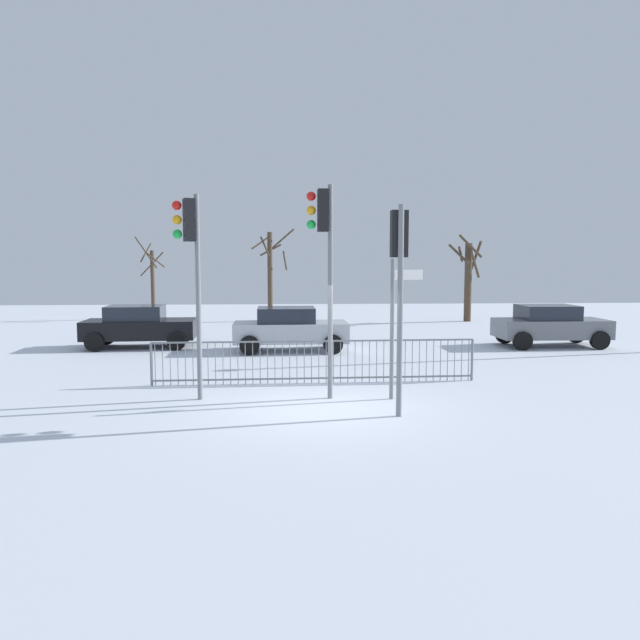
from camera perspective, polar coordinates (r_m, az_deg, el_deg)
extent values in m
plane|color=silver|center=(12.54, 0.11, -8.33)|extent=(60.00, 60.00, 0.00)
cylinder|color=slate|center=(13.25, -11.45, 2.02)|extent=(0.11, 0.11, 4.44)
cube|color=black|center=(13.22, -12.30, 9.23)|extent=(0.31, 0.37, 0.90)
sphere|color=red|center=(13.21, -13.42, 10.52)|extent=(0.20, 0.20, 0.20)
sphere|color=orange|center=(13.18, -13.39, 9.22)|extent=(0.20, 0.20, 0.20)
sphere|color=green|center=(13.17, -13.36, 7.92)|extent=(0.20, 0.20, 0.20)
cylinder|color=slate|center=(11.65, 7.59, 0.76)|extent=(0.11, 0.11, 4.09)
cube|color=black|center=(11.79, 7.51, 8.09)|extent=(0.33, 0.23, 0.90)
sphere|color=red|center=(12.05, 7.27, 9.47)|extent=(0.20, 0.20, 0.20)
sphere|color=orange|center=(12.03, 7.25, 8.04)|extent=(0.20, 0.20, 0.20)
sphere|color=green|center=(12.02, 7.23, 6.62)|extent=(0.20, 0.20, 0.20)
cylinder|color=slate|center=(13.09, 0.98, 2.56)|extent=(0.11, 0.11, 4.65)
cube|color=black|center=(13.10, 0.26, 10.33)|extent=(0.23, 0.33, 0.90)
sphere|color=red|center=(13.11, -0.85, 11.64)|extent=(0.20, 0.20, 0.20)
sphere|color=orange|center=(13.08, -0.85, 10.34)|extent=(0.20, 0.20, 0.20)
sphere|color=green|center=(13.06, -0.84, 9.03)|extent=(0.20, 0.20, 0.20)
cylinder|color=slate|center=(13.17, 6.84, -0.91)|extent=(0.09, 0.09, 3.07)
cube|color=white|center=(13.29, 8.40, 4.26)|extent=(0.67, 0.25, 0.22)
cube|color=slate|center=(14.86, -0.46, -2.02)|extent=(7.97, 0.25, 0.04)
cube|color=slate|center=(15.01, -0.46, -5.54)|extent=(7.97, 0.25, 0.04)
cylinder|color=slate|center=(15.16, -15.35, -4.07)|extent=(0.02, 0.02, 1.05)
cylinder|color=slate|center=(15.13, -14.67, -4.07)|extent=(0.02, 0.02, 1.05)
cylinder|color=slate|center=(15.10, -13.99, -4.08)|extent=(0.02, 0.02, 1.05)
cylinder|color=slate|center=(15.07, -13.31, -4.08)|extent=(0.02, 0.02, 1.05)
cylinder|color=slate|center=(15.05, -12.63, -4.08)|extent=(0.02, 0.02, 1.05)
cylinder|color=slate|center=(15.02, -11.94, -4.08)|extent=(0.02, 0.02, 1.05)
cylinder|color=slate|center=(15.00, -11.25, -4.08)|extent=(0.02, 0.02, 1.05)
cylinder|color=slate|center=(14.98, -10.56, -4.08)|extent=(0.02, 0.02, 1.05)
cylinder|color=slate|center=(14.96, -9.87, -4.08)|extent=(0.02, 0.02, 1.05)
cylinder|color=slate|center=(14.95, -9.18, -4.08)|extent=(0.02, 0.02, 1.05)
cylinder|color=slate|center=(14.93, -8.48, -4.08)|extent=(0.02, 0.02, 1.05)
cylinder|color=slate|center=(14.92, -7.78, -4.07)|extent=(0.02, 0.02, 1.05)
cylinder|color=slate|center=(14.91, -7.09, -4.07)|extent=(0.02, 0.02, 1.05)
cylinder|color=slate|center=(14.91, -6.39, -4.07)|extent=(0.02, 0.02, 1.05)
cylinder|color=slate|center=(14.90, -5.69, -4.06)|extent=(0.02, 0.02, 1.05)
cylinder|color=slate|center=(14.90, -4.99, -4.06)|extent=(0.02, 0.02, 1.05)
cylinder|color=slate|center=(14.90, -4.29, -4.05)|extent=(0.02, 0.02, 1.05)
cylinder|color=slate|center=(14.90, -3.59, -4.05)|extent=(0.02, 0.02, 1.05)
cylinder|color=slate|center=(14.91, -2.90, -4.04)|extent=(0.02, 0.02, 1.05)
cylinder|color=slate|center=(14.91, -2.20, -4.03)|extent=(0.02, 0.02, 1.05)
cylinder|color=slate|center=(14.92, -1.50, -4.02)|extent=(0.02, 0.02, 1.05)
cylinder|color=slate|center=(14.93, -0.81, -4.02)|extent=(0.02, 0.02, 1.05)
cylinder|color=slate|center=(14.95, -0.11, -4.01)|extent=(0.02, 0.02, 1.05)
cylinder|color=slate|center=(14.96, 0.58, -4.00)|extent=(0.02, 0.02, 1.05)
cylinder|color=slate|center=(14.98, 1.28, -3.99)|extent=(0.02, 0.02, 1.05)
cylinder|color=slate|center=(15.00, 1.97, -3.98)|extent=(0.02, 0.02, 1.05)
cylinder|color=slate|center=(15.02, 2.65, -3.96)|extent=(0.02, 0.02, 1.05)
cylinder|color=slate|center=(15.05, 3.34, -3.95)|extent=(0.02, 0.02, 1.05)
cylinder|color=slate|center=(15.07, 4.02, -3.94)|extent=(0.02, 0.02, 1.05)
cylinder|color=slate|center=(15.10, 4.71, -3.93)|extent=(0.02, 0.02, 1.05)
cylinder|color=slate|center=(15.13, 5.38, -3.91)|extent=(0.02, 0.02, 1.05)
cylinder|color=slate|center=(15.16, 6.06, -3.90)|extent=(0.02, 0.02, 1.05)
cylinder|color=slate|center=(15.20, 6.73, -3.89)|extent=(0.02, 0.02, 1.05)
cylinder|color=slate|center=(15.23, 7.40, -3.87)|extent=(0.02, 0.02, 1.05)
cylinder|color=slate|center=(15.27, 8.07, -3.86)|extent=(0.02, 0.02, 1.05)
cylinder|color=slate|center=(15.31, 8.73, -3.84)|extent=(0.02, 0.02, 1.05)
cylinder|color=slate|center=(15.36, 9.39, -3.82)|extent=(0.02, 0.02, 1.05)
cylinder|color=slate|center=(15.40, 10.05, -3.81)|extent=(0.02, 0.02, 1.05)
cylinder|color=slate|center=(15.45, 10.70, -3.79)|extent=(0.02, 0.02, 1.05)
cylinder|color=slate|center=(15.50, 11.35, -3.77)|extent=(0.02, 0.02, 1.05)
cylinder|color=slate|center=(15.55, 11.99, -3.76)|extent=(0.02, 0.02, 1.05)
cylinder|color=slate|center=(15.60, 12.63, -3.74)|extent=(0.02, 0.02, 1.05)
cylinder|color=slate|center=(15.65, 13.27, -3.72)|extent=(0.02, 0.02, 1.05)
cylinder|color=slate|center=(15.71, 13.90, -3.70)|extent=(0.02, 0.02, 1.05)
cylinder|color=slate|center=(15.18, -15.69, -4.07)|extent=(0.06, 0.06, 1.05)
cylinder|color=slate|center=(15.74, 14.21, -3.69)|extent=(0.06, 0.06, 1.05)
cube|color=#B2B5BA|center=(20.28, -2.79, -1.12)|extent=(3.83, 1.77, 0.65)
cube|color=#1E232D|center=(20.22, -3.22, 0.42)|extent=(1.93, 1.53, 0.55)
cylinder|color=black|center=(21.24, 0.80, -1.70)|extent=(0.64, 0.23, 0.64)
cylinder|color=black|center=(19.56, 1.24, -2.33)|extent=(0.64, 0.23, 0.64)
cylinder|color=black|center=(21.18, -6.50, -1.75)|extent=(0.64, 0.23, 0.64)
cylinder|color=black|center=(19.49, -6.69, -2.39)|extent=(0.64, 0.23, 0.64)
cube|color=slate|center=(22.83, 21.02, -0.74)|extent=(3.80, 1.70, 0.65)
cube|color=#1E232D|center=(22.71, 20.73, 0.64)|extent=(1.90, 1.50, 0.55)
cylinder|color=black|center=(24.20, 23.09, -1.25)|extent=(0.64, 0.22, 0.64)
cylinder|color=black|center=(22.70, 24.98, -1.75)|extent=(0.64, 0.22, 0.64)
cylinder|color=black|center=(23.13, 17.08, -1.34)|extent=(0.64, 0.22, 0.64)
cylinder|color=black|center=(21.56, 18.64, -1.88)|extent=(0.64, 0.22, 0.64)
cube|color=black|center=(21.99, -16.66, -0.83)|extent=(3.88, 1.90, 0.65)
cube|color=#1E232D|center=(21.96, -17.09, 0.59)|extent=(1.98, 1.60, 0.55)
cylinder|color=black|center=(22.66, -12.89, -1.38)|extent=(0.65, 0.25, 0.64)
cylinder|color=black|center=(20.98, -13.43, -1.94)|extent=(0.65, 0.25, 0.64)
cylinder|color=black|center=(23.13, -19.55, -1.42)|extent=(0.65, 0.25, 0.64)
cylinder|color=black|center=(21.49, -20.59, -1.97)|extent=(0.65, 0.25, 0.64)
cylinder|color=#473828|center=(32.74, -15.56, 3.24)|extent=(0.20, 0.20, 3.57)
cylinder|color=#473828|center=(33.31, -15.64, 5.12)|extent=(1.21, 0.37, 1.30)
cylinder|color=#473828|center=(32.20, -16.16, 6.17)|extent=(1.21, 0.44, 1.63)
cylinder|color=#473828|center=(32.98, -16.18, 6.15)|extent=(0.47, 0.80, 1.01)
cylinder|color=#473828|center=(32.28, -15.31, 5.50)|extent=(0.85, 0.61, 0.79)
cylinder|color=#473828|center=(31.01, 13.85, 3.47)|extent=(0.36, 0.36, 3.90)
cylinder|color=#473828|center=(30.91, 13.18, 6.11)|extent=(0.21, 0.89, 0.78)
cylinder|color=#473828|center=(30.52, 13.03, 6.09)|extent=(0.78, 1.29, 1.03)
cylinder|color=#473828|center=(31.20, 14.58, 5.95)|extent=(0.34, 0.95, 1.43)
cylinder|color=#473828|center=(30.46, 14.07, 6.81)|extent=(1.17, 0.31, 1.17)
cylinder|color=#473828|center=(30.79, 14.46, 5.17)|extent=(0.74, 0.64, 1.38)
cylinder|color=#473828|center=(30.40, -4.75, 4.10)|extent=(0.25, 0.25, 4.46)
cylinder|color=#473828|center=(30.30, -3.34, 5.62)|extent=(0.23, 1.56, 0.96)
cylinder|color=#473828|center=(31.01, -3.66, 7.58)|extent=(1.33, 1.27, 1.11)
cylinder|color=#473828|center=(30.92, -4.70, 6.62)|extent=(1.10, 0.14, 0.62)
cylinder|color=#473828|center=(30.91, -5.51, 7.40)|extent=(1.08, 0.90, 0.82)
cylinder|color=#473828|center=(30.18, -5.22, 6.94)|extent=(0.56, 0.57, 1.01)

